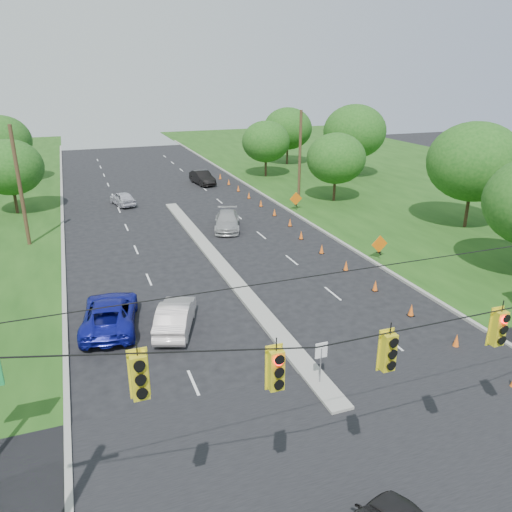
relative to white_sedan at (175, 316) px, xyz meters
name	(u,v)px	position (x,y,z in m)	size (l,w,h in m)	color
ground	(406,489)	(4.71, -12.95, -0.76)	(160.00, 160.00, 0.00)	black
cross_street	(406,489)	(4.71, -12.95, -0.76)	(160.00, 14.00, 0.02)	black
curb_left	(63,241)	(-5.39, 17.05, -0.76)	(0.25, 110.00, 0.16)	gray
curb_right	(298,217)	(14.81, 17.05, -0.76)	(0.25, 110.00, 0.16)	gray
median	(220,264)	(4.71, 8.05, -0.76)	(1.00, 34.00, 0.18)	gray
median_sign	(321,355)	(4.71, -6.95, 0.71)	(0.55, 0.06, 2.05)	gray
signal_span	(447,374)	(4.66, -13.95, 4.21)	(25.60, 0.32, 9.00)	#422D1C
utility_pole_far_left	(20,187)	(-7.79, 17.05, 3.74)	(0.28, 0.28, 9.00)	#422D1C
utility_pole_far_right	(300,157)	(17.21, 22.05, 3.74)	(0.28, 0.28, 9.00)	#422D1C
cone_1	(456,341)	(12.32, -6.45, -0.41)	(0.32, 0.32, 0.70)	orange
cone_2	(411,310)	(12.32, -2.95, -0.41)	(0.32, 0.32, 0.70)	orange
cone_3	(375,285)	(12.32, 0.55, -0.41)	(0.32, 0.32, 0.70)	orange
cone_4	(346,265)	(12.32, 4.05, -0.41)	(0.32, 0.32, 0.70)	orange
cone_5	(322,249)	(12.32, 7.55, -0.41)	(0.32, 0.32, 0.70)	orange
cone_6	(301,235)	(12.32, 11.05, -0.41)	(0.32, 0.32, 0.70)	orange
cone_7	(290,222)	(12.92, 14.55, -0.41)	(0.32, 0.32, 0.70)	orange
cone_8	(274,212)	(12.92, 18.05, -0.41)	(0.32, 0.32, 0.70)	orange
cone_9	(261,203)	(12.92, 21.55, -0.41)	(0.32, 0.32, 0.70)	orange
cone_10	(249,195)	(12.92, 25.05, -0.41)	(0.32, 0.32, 0.70)	orange
cone_11	(238,188)	(12.92, 28.55, -0.41)	(0.32, 0.32, 0.70)	orange
cone_12	(229,182)	(12.92, 32.05, -0.41)	(0.32, 0.32, 0.70)	orange
cone_13	(220,176)	(12.92, 35.55, -0.41)	(0.32, 0.32, 0.70)	orange
work_sign_1	(379,245)	(15.51, 5.05, 0.33)	(1.27, 0.58, 1.37)	black
work_sign_2	(296,199)	(15.51, 19.05, 0.33)	(1.27, 0.58, 1.37)	black
tree_5	(10,167)	(-9.29, 27.05, 3.58)	(5.88, 5.88, 6.86)	black
tree_6	(1,141)	(-11.29, 42.05, 4.20)	(6.72, 6.72, 7.84)	black
tree_8	(474,162)	(26.71, 9.05, 4.82)	(7.56, 7.56, 8.82)	black
tree_9	(336,158)	(20.71, 21.05, 3.58)	(5.88, 5.88, 6.86)	black
tree_10	(355,131)	(28.71, 31.05, 4.82)	(7.56, 7.56, 8.82)	black
tree_11	(288,129)	(24.71, 42.05, 4.20)	(6.72, 6.72, 7.84)	black
tree_12	(266,142)	(18.71, 35.05, 3.58)	(5.88, 5.88, 6.86)	black
white_sedan	(175,316)	(0.00, 0.00, 0.00)	(1.60, 4.60, 1.52)	silver
blue_pickup	(110,313)	(-3.13, 1.44, 0.03)	(2.62, 5.68, 1.58)	navy
silver_car_far	(227,221)	(7.63, 15.63, -0.04)	(2.01, 4.95, 1.44)	#A2A2A2
silver_car_oncoming	(123,198)	(0.30, 26.84, -0.08)	(1.61, 3.99, 1.36)	silver
dark_car_receding	(202,178)	(10.14, 33.49, 0.02)	(1.65, 4.73, 1.56)	black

